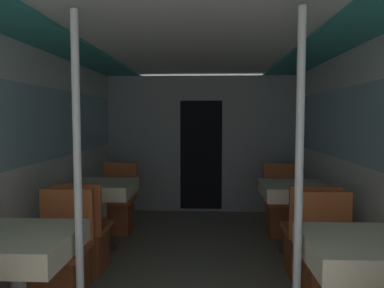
% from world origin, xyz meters
% --- Properties ---
extents(wall_left, '(0.05, 6.46, 2.09)m').
position_xyz_m(wall_left, '(-1.47, 1.83, 1.10)').
color(wall_left, silver).
rests_on(wall_left, ground_plane).
extents(wall_right, '(0.05, 6.46, 2.09)m').
position_xyz_m(wall_right, '(1.47, 1.83, 1.10)').
color(wall_right, silver).
rests_on(wall_right, ground_plane).
extents(ceiling_panel, '(2.94, 6.46, 0.07)m').
position_xyz_m(ceiling_panel, '(0.00, 1.83, 2.13)').
color(ceiling_panel, silver).
rests_on(ceiling_panel, wall_left).
extents(bulkhead_far, '(2.88, 0.09, 2.09)m').
position_xyz_m(bulkhead_far, '(0.00, 4.18, 1.04)').
color(bulkhead_far, gray).
rests_on(bulkhead_far, ground_plane).
extents(dining_table_left_0, '(0.69, 0.69, 0.75)m').
position_xyz_m(dining_table_left_0, '(-1.05, 0.62, 0.64)').
color(dining_table_left_0, '#4C4C51').
rests_on(dining_table_left_0, ground_plane).
extents(chair_left_far_0, '(0.44, 0.44, 0.87)m').
position_xyz_m(chair_left_far_0, '(-1.05, 1.24, 0.27)').
color(chair_left_far_0, brown).
rests_on(chair_left_far_0, ground_plane).
extents(support_pole_left_0, '(0.05, 0.05, 2.09)m').
position_xyz_m(support_pole_left_0, '(-0.66, 0.62, 1.04)').
color(support_pole_left_0, silver).
rests_on(support_pole_left_0, ground_plane).
extents(dining_table_left_1, '(0.69, 0.69, 0.75)m').
position_xyz_m(dining_table_left_1, '(-1.05, 2.44, 0.64)').
color(dining_table_left_1, '#4C4C51').
rests_on(dining_table_left_1, ground_plane).
extents(chair_left_near_1, '(0.44, 0.44, 0.87)m').
position_xyz_m(chair_left_near_1, '(-1.05, 1.83, 0.27)').
color(chair_left_near_1, brown).
rests_on(chair_left_near_1, ground_plane).
extents(chair_left_far_1, '(0.44, 0.44, 0.87)m').
position_xyz_m(chair_left_far_1, '(-1.05, 3.06, 0.27)').
color(chair_left_far_1, brown).
rests_on(chair_left_far_1, ground_plane).
extents(dining_table_right_0, '(0.69, 0.69, 0.75)m').
position_xyz_m(dining_table_right_0, '(1.05, 0.62, 0.64)').
color(dining_table_right_0, '#4C4C51').
rests_on(dining_table_right_0, ground_plane).
extents(chair_right_far_0, '(0.44, 0.44, 0.87)m').
position_xyz_m(chair_right_far_0, '(1.05, 1.24, 0.27)').
color(chair_right_far_0, brown).
rests_on(chair_right_far_0, ground_plane).
extents(support_pole_right_0, '(0.05, 0.05, 2.09)m').
position_xyz_m(support_pole_right_0, '(0.66, 0.62, 1.04)').
color(support_pole_right_0, silver).
rests_on(support_pole_right_0, ground_plane).
extents(dining_table_right_1, '(0.69, 0.69, 0.75)m').
position_xyz_m(dining_table_right_1, '(1.05, 2.44, 0.64)').
color(dining_table_right_1, '#4C4C51').
rests_on(dining_table_right_1, ground_plane).
extents(chair_right_near_1, '(0.44, 0.44, 0.87)m').
position_xyz_m(chair_right_near_1, '(1.05, 1.83, 0.27)').
color(chair_right_near_1, brown).
rests_on(chair_right_near_1, ground_plane).
extents(chair_right_far_1, '(0.44, 0.44, 0.87)m').
position_xyz_m(chair_right_far_1, '(1.05, 3.06, 0.27)').
color(chair_right_far_1, brown).
rests_on(chair_right_far_1, ground_plane).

